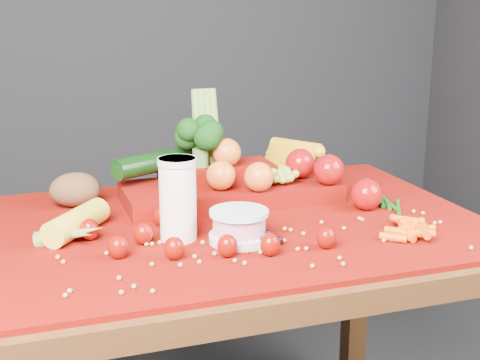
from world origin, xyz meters
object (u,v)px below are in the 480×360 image
object	(u,v)px
produce_mound	(239,176)
milk_glass	(178,196)
table	(243,264)
yogurt_bowl	(239,225)

from	to	relation	value
produce_mound	milk_glass	bearing A→B (deg)	-132.25
table	produce_mound	size ratio (longest dim) A/B	1.83
table	milk_glass	xyz separation A→B (m)	(-0.16, -0.07, 0.20)
yogurt_bowl	produce_mound	distance (m)	0.30
table	yogurt_bowl	size ratio (longest dim) A/B	8.91
table	milk_glass	distance (m)	0.27
table	yogurt_bowl	distance (m)	0.20
table	milk_glass	size ratio (longest dim) A/B	6.39
milk_glass	produce_mound	bearing A→B (deg)	47.75
table	yogurt_bowl	xyz separation A→B (m)	(-0.05, -0.13, 0.14)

